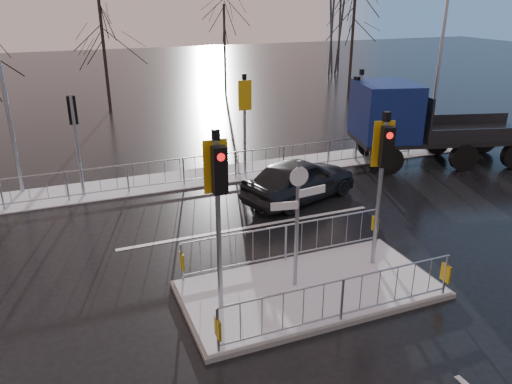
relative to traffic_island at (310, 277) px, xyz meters
name	(u,v)px	position (x,y,z in m)	size (l,w,h in m)	color
ground	(310,292)	(0.01, -0.01, -0.39)	(120.00, 120.00, 0.00)	black
snow_verge	(206,176)	(0.01, 8.59, -0.37)	(30.00, 2.00, 0.04)	white
lane_markings	(317,299)	(0.01, -0.34, -0.39)	(8.00, 11.38, 0.01)	silver
traffic_island	(310,277)	(0.00, 0.00, 0.00)	(6.00, 3.04, 4.15)	slate
far_kerb_fixtures	(216,154)	(0.31, 8.08, 0.63)	(18.00, 0.65, 3.83)	gray
car_far_lane	(300,179)	(2.34, 5.23, 0.34)	(1.72, 4.27, 1.45)	black
flatbed_truck	(409,121)	(8.11, 7.09, 1.39)	(7.64, 4.38, 3.34)	black
tree_far_a	(102,27)	(-1.99, 21.99, 4.43)	(3.75, 3.75, 7.08)	black
tree_far_b	(224,33)	(6.01, 23.99, 3.79)	(3.25, 3.25, 6.14)	black
tree_far_c	(354,17)	(14.01, 20.99, 4.76)	(4.00, 4.00, 7.55)	black
street_lamp_right	(443,49)	(10.58, 8.49, 4.00)	(1.25, 0.18, 8.00)	gray
street_lamp_left	(1,62)	(-6.42, 9.49, 4.10)	(1.25, 0.18, 8.20)	gray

